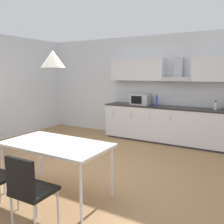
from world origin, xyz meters
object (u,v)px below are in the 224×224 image
(bottle_blue, at_px, (157,101))
(chair_near_right, at_px, (28,187))
(dining_table, at_px, (56,147))
(microwave, at_px, (141,99))
(bottle_white, at_px, (215,106))
(pendant_lamp, at_px, (53,59))

(bottle_blue, distance_m, chair_near_right, 4.26)
(dining_table, bearing_deg, microwave, 94.35)
(bottle_blue, relative_size, dining_table, 0.18)
(bottle_white, distance_m, pendant_lamp, 3.90)
(dining_table, bearing_deg, bottle_white, 66.00)
(microwave, relative_size, pendant_lamp, 1.50)
(chair_near_right, distance_m, pendant_lamp, 1.60)
(microwave, bearing_deg, chair_near_right, -81.93)
(microwave, xyz_separation_m, dining_table, (0.26, -3.43, -0.32))
(microwave, relative_size, chair_near_right, 0.55)
(chair_near_right, bearing_deg, pendant_lamp, 113.15)
(microwave, xyz_separation_m, bottle_blue, (0.43, 0.01, -0.02))
(microwave, bearing_deg, bottle_white, 1.12)
(bottle_white, distance_m, dining_table, 3.81)
(bottle_blue, bearing_deg, pendant_lamp, -92.88)
(bottle_blue, height_order, chair_near_right, bottle_blue)
(bottle_white, xyz_separation_m, pendant_lamp, (-1.54, -3.47, 0.90))
(microwave, bearing_deg, pendant_lamp, -85.65)
(dining_table, bearing_deg, pendant_lamp, 146.31)
(chair_near_right, relative_size, pendant_lamp, 2.72)
(bottle_white, bearing_deg, dining_table, -114.00)
(microwave, height_order, pendant_lamp, pendant_lamp)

